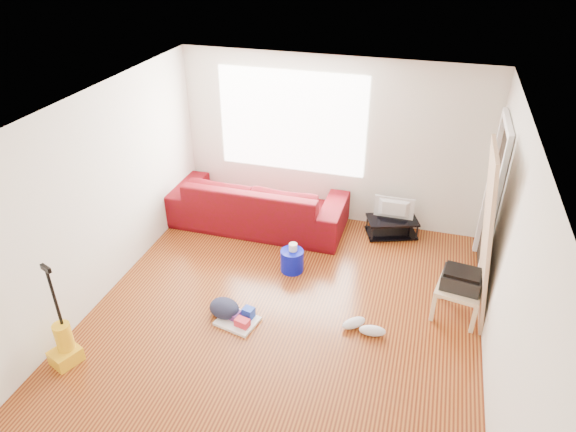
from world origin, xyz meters
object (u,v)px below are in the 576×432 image
(sofa, at_px, (259,224))
(cleaning_tray, at_px, (239,319))
(tv_stand, at_px, (392,226))
(bucket, at_px, (292,270))
(vacuum, at_px, (64,345))
(backpack, at_px, (225,315))
(side_table, at_px, (459,291))

(sofa, distance_m, cleaning_tray, 2.20)
(tv_stand, xyz_separation_m, bucket, (-1.17, -1.26, -0.14))
(bucket, distance_m, vacuum, 2.90)
(sofa, xyz_separation_m, tv_stand, (1.99, 0.27, 0.14))
(backpack, xyz_separation_m, vacuum, (-1.33, -1.14, 0.22))
(sofa, bearing_deg, tv_stand, -172.26)
(sofa, height_order, side_table, side_table)
(tv_stand, height_order, side_table, side_table)
(tv_stand, bearing_deg, vacuum, -150.81)
(bucket, xyz_separation_m, backpack, (-0.52, -1.09, 0.00))
(side_table, distance_m, bucket, 2.15)
(backpack, bearing_deg, vacuum, -121.29)
(side_table, xyz_separation_m, vacuum, (-3.95, -1.92, -0.12))
(sofa, height_order, vacuum, vacuum)
(bucket, bearing_deg, backpack, -115.45)
(tv_stand, xyz_separation_m, backpack, (-1.69, -2.35, -0.14))
(bucket, bearing_deg, side_table, -8.22)
(sofa, xyz_separation_m, cleaning_tray, (0.50, -2.14, 0.05))
(side_table, xyz_separation_m, cleaning_tray, (-2.42, -0.85, -0.29))
(sofa, height_order, cleaning_tray, sofa)
(sofa, xyz_separation_m, bucket, (0.82, -0.99, 0.00))
(bucket, height_order, cleaning_tray, cleaning_tray)
(bucket, xyz_separation_m, cleaning_tray, (-0.32, -1.16, 0.05))
(sofa, relative_size, vacuum, 2.18)
(side_table, relative_size, vacuum, 0.48)
(cleaning_tray, height_order, vacuum, vacuum)
(sofa, bearing_deg, bucket, 129.59)
(side_table, bearing_deg, backpack, -163.27)
(cleaning_tray, relative_size, backpack, 1.36)
(bucket, distance_m, backpack, 1.21)
(tv_stand, distance_m, side_table, 1.83)
(vacuum, bearing_deg, bucket, 71.57)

